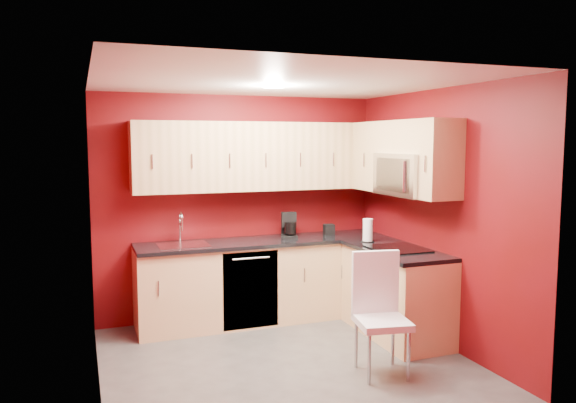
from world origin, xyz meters
TOP-DOWN VIEW (x-y plane):
  - floor at (0.00, 0.00)m, footprint 3.20×3.20m
  - ceiling at (0.00, 0.00)m, footprint 3.20×3.20m
  - wall_back at (0.00, 1.50)m, footprint 3.20×0.00m
  - wall_front at (0.00, -1.50)m, footprint 3.20×0.00m
  - wall_left at (-1.60, 0.00)m, footprint 0.00×3.00m
  - wall_right at (1.60, 0.00)m, footprint 0.00×3.00m
  - base_cabinets_back at (0.20, 1.20)m, footprint 2.80×0.60m
  - base_cabinets_right at (1.30, 0.25)m, footprint 0.60×1.30m
  - countertop_back at (0.20, 1.19)m, footprint 2.80×0.63m
  - countertop_right at (1.29, 0.23)m, footprint 0.63×1.27m
  - upper_cabinets_back at (0.20, 1.32)m, footprint 2.80×0.35m
  - upper_cabinets_right at (1.42, 0.44)m, footprint 0.35×1.55m
  - microwave at (1.39, 0.20)m, footprint 0.42×0.76m
  - cooktop at (1.28, 0.20)m, footprint 0.50×0.55m
  - sink at (-0.70, 1.20)m, footprint 0.52×0.42m
  - dishwasher_front at (-0.05, 0.91)m, footprint 0.60×0.02m
  - downlight at (0.00, 0.30)m, footprint 0.20×0.20m
  - coffee_maker at (0.51, 1.23)m, footprint 0.22×0.26m
  - napkin_holder at (1.00, 1.24)m, footprint 0.13×0.13m
  - paper_towel at (1.21, 0.69)m, footprint 0.16×0.16m
  - dining_chair at (0.67, -0.56)m, footprint 0.49×0.51m

SIDE VIEW (x-z plane):
  - floor at x=0.00m, z-range 0.00..0.00m
  - base_cabinets_back at x=0.20m, z-range 0.00..0.87m
  - base_cabinets_right at x=1.30m, z-range 0.00..0.87m
  - dishwasher_front at x=-0.05m, z-range 0.03..0.84m
  - dining_chair at x=0.67m, z-range 0.00..1.04m
  - countertop_back at x=0.20m, z-range 0.87..0.91m
  - countertop_right at x=1.29m, z-range 0.87..0.91m
  - cooktop at x=1.28m, z-range 0.91..0.92m
  - sink at x=-0.70m, z-range 0.77..1.12m
  - napkin_holder at x=1.00m, z-range 0.91..1.03m
  - paper_towel at x=1.21m, z-range 0.91..1.16m
  - coffee_maker at x=0.51m, z-range 0.91..1.19m
  - wall_back at x=0.00m, z-range -0.35..2.85m
  - wall_front at x=0.00m, z-range -0.35..2.85m
  - wall_left at x=-1.60m, z-range -0.25..2.75m
  - wall_right at x=1.60m, z-range -0.25..2.75m
  - microwave at x=1.39m, z-range 1.45..1.87m
  - upper_cabinets_back at x=0.20m, z-range 1.45..2.20m
  - upper_cabinets_right at x=1.42m, z-range 1.51..2.26m
  - downlight at x=0.00m, z-range 2.48..2.49m
  - ceiling at x=0.00m, z-range 2.50..2.50m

